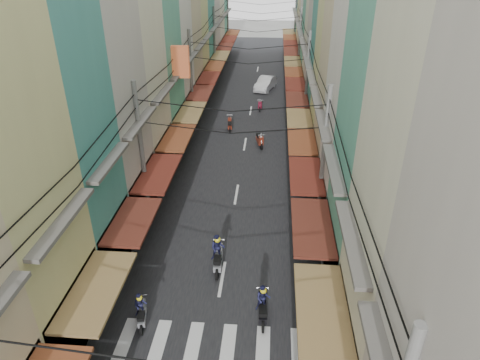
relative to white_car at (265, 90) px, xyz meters
The scene contains 15 objects.
ground 29.15m from the white_car, 92.40° to the right, with size 160.00×160.00×0.00m, color #63635E.
road 9.21m from the white_car, 97.62° to the right, with size 10.00×80.00×0.02m, color black.
sidewalk_left 11.95m from the white_car, 130.23° to the right, with size 3.00×80.00×0.06m, color gray.
sidewalk_right 10.54m from the white_car, 59.95° to the right, with size 3.00×80.00×0.06m, color gray.
crosswalk 35.15m from the white_car, 91.99° to the right, with size 7.55×2.40×0.01m.
building_row_left 18.36m from the white_car, 126.04° to the right, with size 7.80×67.67×23.70m.
building_row_right 17.15m from the white_car, 62.16° to the right, with size 7.80×68.98×22.59m.
utility_poles 15.62m from the white_car, 94.94° to the right, with size 10.20×66.13×8.20m.
white_car is the anchor object (origin of this frame).
bicycle 32.73m from the white_car, 78.94° to the right, with size 0.57×1.52×1.05m, color black.
moving_scooters 25.13m from the white_car, 92.76° to the right, with size 5.56×29.27×2.01m.
parked_scooters 34.15m from the white_car, 85.73° to the right, with size 13.04×13.16×0.96m.
pedestrians 28.10m from the white_car, 100.09° to the right, with size 11.13×21.30×2.24m.
market_umbrella 35.18m from the white_car, 80.27° to the right, with size 2.14×2.14×2.25m.
traffic_sign 30.57m from the white_car, 83.30° to the right, with size 0.10×0.57×2.59m.
Camera 1 is at (2.11, -17.65, 14.11)m, focal length 32.00 mm.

